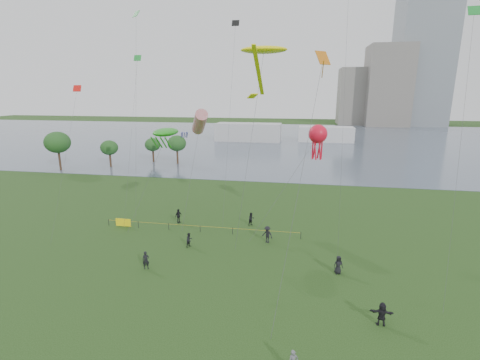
# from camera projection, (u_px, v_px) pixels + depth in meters

# --- Properties ---
(ground_plane) EXTENTS (400.00, 400.00, 0.00)m
(ground_plane) POSITION_uv_depth(u_px,v_px,m) (218.00, 312.00, 26.76)
(ground_plane) COLOR #183410
(lake) EXTENTS (400.00, 120.00, 0.08)m
(lake) POSITION_uv_depth(u_px,v_px,m) (284.00, 140.00, 122.19)
(lake) COLOR #505D6E
(lake) RESTS_ON ground_plane
(building_mid) EXTENTS (20.00, 20.00, 38.00)m
(building_mid) POSITION_uv_depth(u_px,v_px,m) (387.00, 86.00, 168.94)
(building_mid) COLOR slate
(building_mid) RESTS_ON ground_plane
(building_low) EXTENTS (16.00, 18.00, 28.00)m
(building_low) POSITION_uv_depth(u_px,v_px,m) (355.00, 97.00, 178.25)
(building_low) COLOR slate
(building_low) RESTS_ON ground_plane
(pavilion_left) EXTENTS (22.00, 8.00, 6.00)m
(pavilion_left) POSITION_uv_depth(u_px,v_px,m) (248.00, 132.00, 118.69)
(pavilion_left) COLOR silver
(pavilion_left) RESTS_ON ground_plane
(pavilion_right) EXTENTS (18.00, 7.00, 5.00)m
(pavilion_right) POSITION_uv_depth(u_px,v_px,m) (326.00, 134.00, 117.31)
(pavilion_right) COLOR silver
(pavilion_right) RESTS_ON ground_plane
(trees) EXTENTS (27.35, 16.61, 8.30)m
(trees) POSITION_uv_depth(u_px,v_px,m) (111.00, 144.00, 77.08)
(trees) COLOR #3A271A
(trees) RESTS_ON ground_plane
(fence) EXTENTS (24.07, 0.07, 1.05)m
(fence) POSITION_uv_depth(u_px,v_px,m) (152.00, 224.00, 42.91)
(fence) COLOR black
(fence) RESTS_ON ground_plane
(spectator_a) EXTENTS (0.89, 0.97, 1.61)m
(spectator_a) POSITION_uv_depth(u_px,v_px,m) (189.00, 240.00, 37.81)
(spectator_a) COLOR black
(spectator_a) RESTS_ON ground_plane
(spectator_b) EXTENTS (1.44, 1.16, 1.95)m
(spectator_b) POSITION_uv_depth(u_px,v_px,m) (267.00, 234.00, 38.84)
(spectator_b) COLOR black
(spectator_b) RESTS_ON ground_plane
(spectator_c) EXTENTS (0.88, 1.17, 1.85)m
(spectator_c) POSITION_uv_depth(u_px,v_px,m) (178.00, 216.00, 44.77)
(spectator_c) COLOR black
(spectator_c) RESTS_ON ground_plane
(spectator_d) EXTENTS (0.97, 0.75, 1.75)m
(spectator_d) POSITION_uv_depth(u_px,v_px,m) (338.00, 265.00, 32.24)
(spectator_d) COLOR black
(spectator_d) RESTS_ON ground_plane
(spectator_e) EXTENTS (1.69, 0.61, 1.80)m
(spectator_e) POSITION_uv_depth(u_px,v_px,m) (382.00, 314.00, 25.07)
(spectator_e) COLOR black
(spectator_e) RESTS_ON ground_plane
(spectator_f) EXTENTS (0.74, 0.61, 1.76)m
(spectator_f) POSITION_uv_depth(u_px,v_px,m) (146.00, 260.00, 33.10)
(spectator_f) COLOR black
(spectator_f) RESTS_ON ground_plane
(spectator_g) EXTENTS (1.02, 1.04, 1.69)m
(spectator_g) POSITION_uv_depth(u_px,v_px,m) (251.00, 219.00, 43.89)
(spectator_g) COLOR black
(spectator_g) RESTS_ON ground_plane
(kite_stingray) EXTENTS (4.83, 9.98, 21.01)m
(kite_stingray) POSITION_uv_depth(u_px,v_px,m) (264.00, 51.00, 35.40)
(kite_stingray) COLOR #3F3F42
(kite_windsock) EXTENTS (4.17, 10.01, 14.39)m
(kite_windsock) POSITION_uv_depth(u_px,v_px,m) (200.00, 122.00, 46.18)
(kite_windsock) COLOR #3F3F42
(kite_creature) EXTENTS (5.75, 5.08, 12.34)m
(kite_creature) POSITION_uv_depth(u_px,v_px,m) (166.00, 132.00, 40.63)
(kite_creature) COLOR #3F3F42
(kite_octopus) EXTENTS (8.23, 5.13, 12.93)m
(kite_octopus) POSITION_uv_depth(u_px,v_px,m) (318.00, 135.00, 39.04)
(kite_octopus) COLOR #3F3F42
(kite_delta) EXTENTS (3.78, 12.71, 19.91)m
(kite_delta) POSITION_uv_depth(u_px,v_px,m) (320.00, 72.00, 29.54)
(kite_delta) COLOR #3F3F42
(small_kites) EXTENTS (40.43, 13.82, 11.63)m
(small_kites) POSITION_uv_depth(u_px,v_px,m) (214.00, 31.00, 38.23)
(small_kites) COLOR #198C2D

